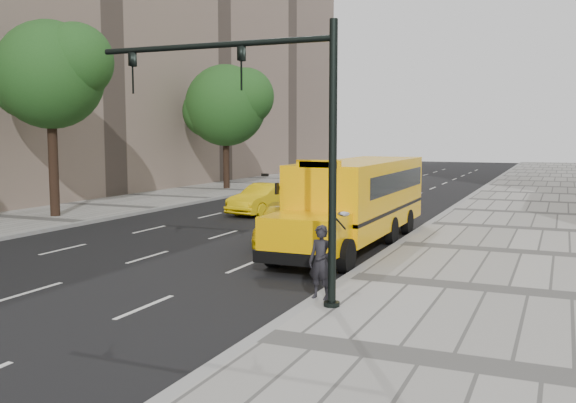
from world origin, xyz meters
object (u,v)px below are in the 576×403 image
at_px(tree_b, 51,74).
at_px(pedestrian, 321,262).
at_px(taxi_near, 284,222).
at_px(taxi_far, 265,199).
at_px(tree_c, 227,105).
at_px(school_bus, 359,195).
at_px(traffic_signal, 274,128).

relative_size(tree_b, pedestrian, 5.28).
distance_m(taxi_near, taxi_far, 8.70).
relative_size(tree_b, tree_c, 1.04).
xyz_separation_m(school_bus, pedestrian, (1.65, -8.34, -0.75)).
bearing_deg(tree_c, traffic_signal, -59.35).
height_order(school_bus, traffic_signal, traffic_signal).
bearing_deg(taxi_far, tree_c, 136.48).
relative_size(tree_c, school_bus, 0.75).
relative_size(tree_b, taxi_far, 2.00).
bearing_deg(traffic_signal, pedestrian, 28.77).
height_order(tree_c, pedestrian, tree_c).
xyz_separation_m(tree_b, taxi_far, (8.09, 5.61, -5.92)).
bearing_deg(pedestrian, taxi_near, 127.53).
bearing_deg(school_bus, taxi_near, -157.22).
relative_size(tree_b, school_bus, 0.79).
height_order(tree_c, school_bus, tree_c).
xyz_separation_m(tree_b, traffic_signal, (15.60, -9.76, -2.58)).
distance_m(tree_c, taxi_far, 14.55).
distance_m(school_bus, pedestrian, 8.54).
bearing_deg(tree_c, taxi_far, -53.56).
bearing_deg(taxi_far, traffic_signal, -53.91).
distance_m(tree_b, school_bus, 15.72).
bearing_deg(pedestrian, traffic_signal, -143.35).
distance_m(school_bus, taxi_near, 2.88).
bearing_deg(taxi_near, traffic_signal, -85.65).
xyz_separation_m(school_bus, taxi_far, (-6.82, 6.50, -1.01)).
bearing_deg(tree_b, taxi_far, 34.74).
xyz_separation_m(tree_c, taxi_near, (12.39, -18.49, -5.17)).
distance_m(taxi_far, pedestrian, 17.09).
distance_m(tree_c, taxi_near, 22.85).
relative_size(taxi_far, traffic_signal, 0.71).
relative_size(tree_c, pedestrian, 5.06).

